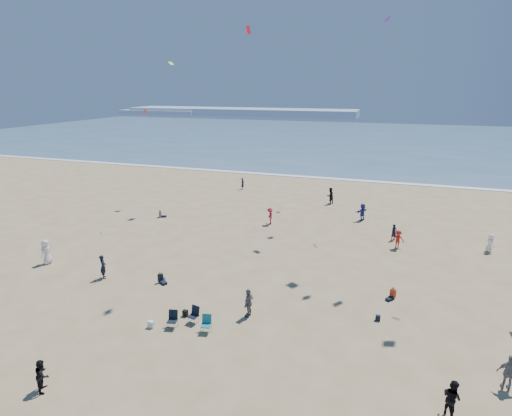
% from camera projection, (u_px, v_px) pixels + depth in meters
% --- Properties ---
extents(ground, '(220.00, 220.00, 0.00)m').
position_uv_depth(ground, '(162.00, 378.00, 18.71)').
color(ground, tan).
rests_on(ground, ground).
extents(ocean, '(220.00, 100.00, 0.06)m').
position_uv_depth(ocean, '(353.00, 139.00, 104.92)').
color(ocean, '#476B84').
rests_on(ocean, ground).
extents(surf_line, '(220.00, 1.20, 0.08)m').
position_uv_depth(surf_line, '(322.00, 178.00, 59.54)').
color(surf_line, white).
rests_on(surf_line, ground).
extents(headland_far, '(110.00, 20.00, 3.20)m').
position_uv_depth(headland_far, '(240.00, 112.00, 190.68)').
color(headland_far, '#7A8EA8').
rests_on(headland_far, ground).
extents(headland_near, '(40.00, 14.00, 2.00)m').
position_uv_depth(headland_near, '(161.00, 112.00, 198.41)').
color(headland_near, '#7A8EA8').
rests_on(headland_near, ground).
extents(standing_flyers, '(34.80, 38.11, 1.94)m').
position_uv_depth(standing_flyers, '(326.00, 253.00, 30.64)').
color(standing_flyers, black).
rests_on(standing_flyers, ground).
extents(seated_group, '(24.10, 25.13, 0.84)m').
position_uv_depth(seated_group, '(239.00, 302.00, 24.52)').
color(seated_group, white).
rests_on(seated_group, ground).
extents(chair_cluster, '(2.71, 1.51, 1.00)m').
position_uv_depth(chair_cluster, '(190.00, 320.00, 22.47)').
color(chair_cluster, black).
rests_on(chair_cluster, ground).
extents(white_tote, '(0.35, 0.20, 0.40)m').
position_uv_depth(white_tote, '(151.00, 324.00, 22.57)').
color(white_tote, white).
rests_on(white_tote, ground).
extents(black_backpack, '(0.30, 0.22, 0.38)m').
position_uv_depth(black_backpack, '(185.00, 313.00, 23.71)').
color(black_backpack, black).
rests_on(black_backpack, ground).
extents(navy_bag, '(0.28, 0.18, 0.34)m').
position_uv_depth(navy_bag, '(378.00, 318.00, 23.26)').
color(navy_bag, black).
rests_on(navy_bag, ground).
extents(kites_aloft, '(38.17, 42.95, 24.07)m').
position_uv_depth(kites_aloft, '(429.00, 60.00, 21.79)').
color(kites_aloft, pink).
rests_on(kites_aloft, ground).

